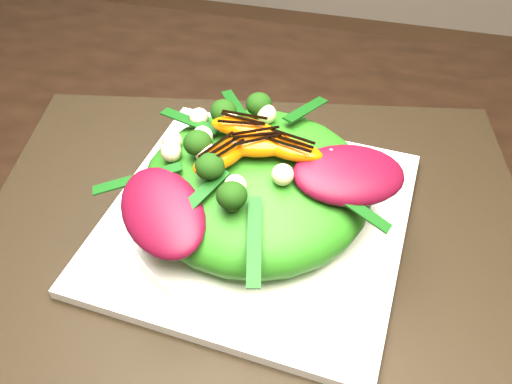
% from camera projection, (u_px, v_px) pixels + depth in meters
% --- Properties ---
extents(dining_table, '(1.60, 0.90, 0.75)m').
position_uv_depth(dining_table, '(155.00, 242.00, 0.55)').
color(dining_table, black).
rests_on(dining_table, floor).
extents(placemat, '(0.62, 0.51, 0.00)m').
position_uv_depth(placemat, '(256.00, 225.00, 0.54)').
color(placemat, black).
rests_on(placemat, dining_table).
extents(plate_base, '(0.30, 0.30, 0.01)m').
position_uv_depth(plate_base, '(256.00, 219.00, 0.54)').
color(plate_base, silver).
rests_on(plate_base, placemat).
extents(salad_bowl, '(0.31, 0.31, 0.02)m').
position_uv_depth(salad_bowl, '(256.00, 209.00, 0.53)').
color(salad_bowl, white).
rests_on(salad_bowl, plate_base).
extents(lettuce_mound, '(0.23, 0.23, 0.07)m').
position_uv_depth(lettuce_mound, '(256.00, 185.00, 0.50)').
color(lettuce_mound, '#297014').
rests_on(lettuce_mound, salad_bowl).
extents(radicchio_leaf, '(0.12, 0.10, 0.02)m').
position_uv_depth(radicchio_leaf, '(349.00, 175.00, 0.46)').
color(radicchio_leaf, '#4A0718').
rests_on(radicchio_leaf, lettuce_mound).
extents(orange_segment, '(0.06, 0.04, 0.02)m').
position_uv_depth(orange_segment, '(247.00, 128.00, 0.50)').
color(orange_segment, '#C74C03').
rests_on(orange_segment, lettuce_mound).
extents(broccoli_floret, '(0.04, 0.04, 0.04)m').
position_uv_depth(broccoli_floret, '(212.00, 110.00, 0.51)').
color(broccoli_floret, '#0A3309').
rests_on(broccoli_floret, lettuce_mound).
extents(macadamia_nut, '(0.02, 0.02, 0.02)m').
position_uv_depth(macadamia_nut, '(282.00, 174.00, 0.45)').
color(macadamia_nut, beige).
rests_on(macadamia_nut, lettuce_mound).
extents(balsamic_drizzle, '(0.04, 0.02, 0.00)m').
position_uv_depth(balsamic_drizzle, '(247.00, 121.00, 0.49)').
color(balsamic_drizzle, black).
rests_on(balsamic_drizzle, orange_segment).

